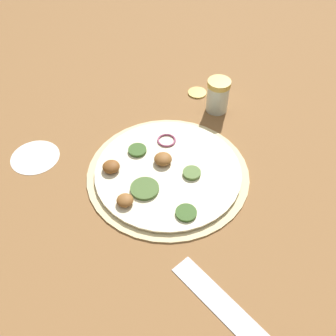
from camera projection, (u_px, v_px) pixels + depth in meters
name	position (u px, v px, depth m)	size (l,w,h in m)	color
ground_plane	(168.00, 174.00, 0.75)	(3.00, 3.00, 0.00)	olive
pizza	(166.00, 172.00, 0.74)	(0.31, 0.31, 0.03)	beige
spice_jar	(218.00, 95.00, 0.85)	(0.05, 0.05, 0.08)	silver
loose_cap	(197.00, 92.00, 0.92)	(0.04, 0.04, 0.01)	gold
flour_patch	(35.00, 157.00, 0.78)	(0.10, 0.10, 0.00)	white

